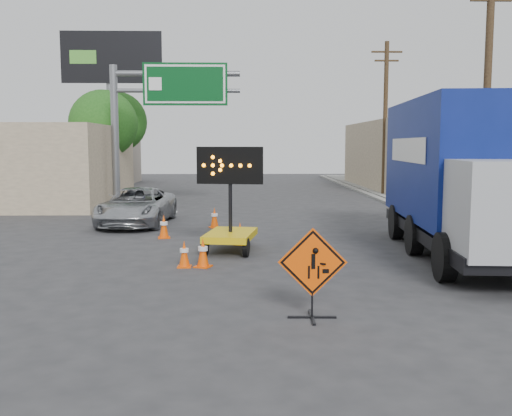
{
  "coord_description": "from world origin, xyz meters",
  "views": [
    {
      "loc": [
        -0.38,
        -9.65,
        3.05
      ],
      "look_at": [
        -0.1,
        2.67,
        1.68
      ],
      "focal_mm": 40.0,
      "sensor_mm": 36.0,
      "label": 1
    }
  ],
  "objects_px": {
    "pickup_truck": "(137,206)",
    "box_truck": "(463,185)",
    "arrow_board": "(230,228)",
    "construction_sign": "(312,271)"
  },
  "relations": [
    {
      "from": "arrow_board",
      "to": "construction_sign",
      "type": "bearing_deg",
      "value": -66.25
    },
    {
      "from": "pickup_truck",
      "to": "box_truck",
      "type": "bearing_deg",
      "value": -29.06
    },
    {
      "from": "construction_sign",
      "to": "box_truck",
      "type": "height_order",
      "value": "box_truck"
    },
    {
      "from": "arrow_board",
      "to": "box_truck",
      "type": "distance_m",
      "value": 6.53
    },
    {
      "from": "pickup_truck",
      "to": "box_truck",
      "type": "relative_size",
      "value": 0.55
    },
    {
      "from": "box_truck",
      "to": "pickup_truck",
      "type": "bearing_deg",
      "value": 152.27
    },
    {
      "from": "pickup_truck",
      "to": "box_truck",
      "type": "distance_m",
      "value": 11.98
    },
    {
      "from": "construction_sign",
      "to": "arrow_board",
      "type": "height_order",
      "value": "arrow_board"
    },
    {
      "from": "construction_sign",
      "to": "pickup_truck",
      "type": "distance_m",
      "value": 13.09
    },
    {
      "from": "arrow_board",
      "to": "pickup_truck",
      "type": "distance_m",
      "value": 6.74
    }
  ]
}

